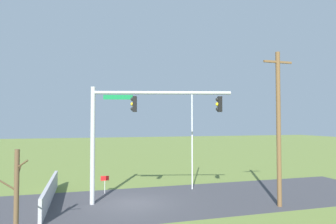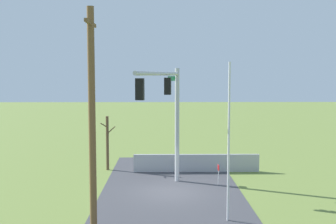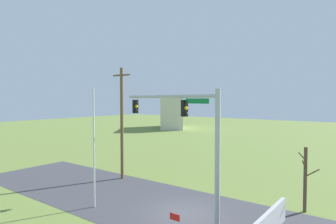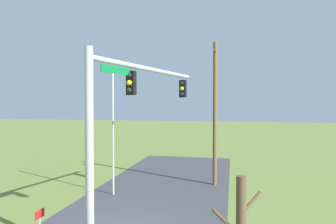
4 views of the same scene
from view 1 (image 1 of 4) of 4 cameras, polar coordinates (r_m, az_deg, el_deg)
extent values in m
plane|color=olive|center=(18.84, -6.74, -17.19)|extent=(160.00, 160.00, 0.00)
cube|color=#3D3D42|center=(19.87, 5.21, -16.38)|extent=(28.00, 8.00, 0.01)
cube|color=#B7B5AD|center=(19.01, -17.70, -16.96)|extent=(6.00, 6.00, 0.01)
cube|color=#A8A8AD|center=(20.35, -21.97, -14.15)|extent=(0.20, 8.68, 1.22)
cylinder|color=#B2B5BA|center=(18.41, -14.45, -6.27)|extent=(0.28, 0.28, 7.10)
cylinder|color=#B2B5BA|center=(18.02, -1.10, 3.77)|extent=(8.24, 2.27, 0.20)
cube|color=#0F7238|center=(18.16, -9.67, 2.86)|extent=(1.75, 0.47, 0.28)
cube|color=black|center=(18.02, -6.49, 1.54)|extent=(0.32, 0.41, 0.96)
sphere|color=black|center=(18.05, -6.96, 2.49)|extent=(0.22, 0.22, 0.22)
sphere|color=yellow|center=(18.03, -6.96, 1.54)|extent=(0.22, 0.22, 0.22)
sphere|color=black|center=(18.01, -6.97, 0.59)|extent=(0.22, 0.22, 0.22)
cube|color=black|center=(18.35, 10.04, 1.50)|extent=(0.32, 0.41, 0.96)
sphere|color=black|center=(18.34, 9.58, 2.44)|extent=(0.22, 0.22, 0.22)
sphere|color=yellow|center=(18.32, 9.58, 1.50)|extent=(0.22, 0.22, 0.22)
sphere|color=black|center=(18.31, 9.59, 0.56)|extent=(0.22, 0.22, 0.22)
cylinder|color=silver|center=(21.89, 4.71, -5.43)|extent=(0.10, 0.10, 7.27)
cylinder|color=brown|center=(18.54, 20.72, -3.03)|extent=(0.26, 0.26, 9.13)
cube|color=brown|center=(18.89, 20.56, 9.09)|extent=(1.90, 0.12, 0.12)
cylinder|color=brown|center=(14.15, -27.40, -14.16)|extent=(0.20, 0.20, 3.80)
cylinder|color=brown|center=(14.14, -28.87, -12.30)|extent=(0.78, 0.07, 0.57)
cylinder|color=brown|center=(13.69, -26.49, -9.05)|extent=(0.54, 0.47, 0.39)
cylinder|color=brown|center=(14.25, -27.01, -10.26)|extent=(0.12, 0.61, 0.55)
cylinder|color=silver|center=(21.37, -12.20, -14.09)|extent=(0.04, 0.04, 0.90)
cube|color=red|center=(21.25, -12.19, -12.48)|extent=(0.56, 0.02, 0.32)
camera|label=2|loc=(31.62, 40.34, 1.59)|focal=44.52mm
camera|label=3|loc=(32.48, -27.40, 1.10)|focal=31.37mm
camera|label=4|loc=(16.34, -48.84, -0.32)|focal=33.04mm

